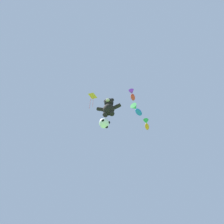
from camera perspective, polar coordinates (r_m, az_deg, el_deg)
teddy_bear_kite at (r=14.22m, az=-1.26°, el=1.81°), size 2.39×1.05×2.43m
soccer_ball_kite at (r=13.17m, az=-2.96°, el=-4.29°), size 1.00×0.99×0.92m
fish_kite_crimson at (r=18.32m, az=7.71°, el=6.57°), size 0.66×1.62×0.63m
fish_kite_cobalt at (r=19.83m, az=9.40°, el=0.88°), size 1.54×2.25×0.89m
fish_kite_tangerine at (r=21.20m, az=13.04°, el=-4.56°), size 0.71×2.10×0.68m
diamond_kite at (r=19.40m, az=-7.44°, el=5.78°), size 1.00×0.89×3.13m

